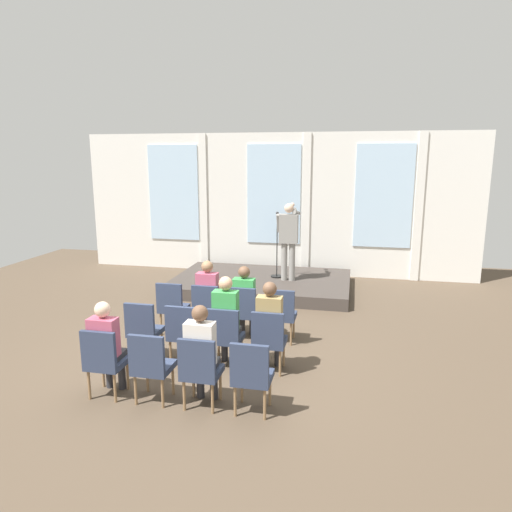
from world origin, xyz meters
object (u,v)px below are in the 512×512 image
(chair_r1_c0, at_px, (143,327))
(chair_r0_c1, at_px, (207,307))
(audience_r0_c1, at_px, (208,294))
(chair_r1_c1, at_px, (184,331))
(speaker, at_px, (288,236))
(audience_r1_c3, at_px, (270,322))
(chair_r0_c2, at_px, (244,309))
(chair_r1_c3, at_px, (269,338))
(mic_stand, at_px, (277,263))
(audience_r2_c2, at_px, (202,350))
(chair_r2_c3, at_px, (251,373))
(audience_r2_c0, at_px, (106,343))
(audience_r1_c2, at_px, (227,317))
(audience_r0_c2, at_px, (245,298))
(chair_r2_c2, at_px, (200,368))
(chair_r0_c0, at_px, (172,305))
(chair_r1_c2, at_px, (225,334))
(chair_r2_c0, at_px, (104,359))
(chair_r2_c1, at_px, (151,363))
(chair_r0_c3, at_px, (281,312))

(chair_r1_c0, bearing_deg, chair_r0_c1, 60.48)
(audience_r0_c1, xyz_separation_m, chair_r1_c1, (-0.00, -1.21, -0.21))
(speaker, xyz_separation_m, audience_r1_c3, (0.33, -4.13, -0.56))
(chair_r0_c2, height_order, chair_r1_c3, same)
(chair_r0_c1, height_order, chair_r1_c1, same)
(mic_stand, relative_size, chair_r1_c1, 1.65)
(audience_r2_c2, relative_size, chair_r2_c3, 1.40)
(speaker, distance_m, audience_r2_c0, 5.53)
(audience_r1_c2, xyz_separation_m, audience_r1_c3, (0.64, 0.00, -0.02))
(audience_r0_c2, bearing_deg, chair_r2_c2, -90.00)
(chair_r0_c2, height_order, audience_r1_c2, audience_r1_c2)
(chair_r0_c0, bearing_deg, chair_r0_c1, 0.00)
(chair_r1_c2, distance_m, audience_r2_c0, 1.67)
(chair_r1_c2, distance_m, chair_r2_c0, 1.71)
(chair_r1_c1, bearing_deg, audience_r1_c2, 6.94)
(chair_r2_c3, bearing_deg, chair_r1_c3, 90.00)
(audience_r0_c1, height_order, chair_r2_c0, audience_r0_c1)
(audience_r1_c2, bearing_deg, audience_r1_c3, 0.19)
(chair_r0_c0, xyz_separation_m, audience_r0_c1, (0.64, 0.08, 0.21))
(speaker, relative_size, chair_r1_c0, 1.89)
(chair_r0_c2, distance_m, chair_r1_c3, 1.30)
(mic_stand, relative_size, audience_r2_c2, 1.18)
(mic_stand, relative_size, chair_r1_c3, 1.65)
(audience_r0_c1, relative_size, audience_r2_c2, 1.02)
(speaker, height_order, chair_r0_c2, speaker)
(chair_r0_c2, xyz_separation_m, chair_r2_c0, (-1.28, -2.27, 0.00))
(audience_r0_c2, bearing_deg, chair_r1_c2, -90.00)
(audience_r0_c2, distance_m, chair_r2_c1, 2.44)
(chair_r2_c1, bearing_deg, chair_r1_c2, 60.48)
(audience_r1_c2, bearing_deg, chair_r1_c1, -173.06)
(chair_r0_c1, bearing_deg, audience_r0_c1, 90.00)
(chair_r1_c1, height_order, chair_r1_c3, same)
(speaker, distance_m, audience_r0_c2, 3.06)
(chair_r0_c0, distance_m, chair_r1_c3, 2.24)
(chair_r2_c2, bearing_deg, chair_r0_c2, 90.00)
(chair_r0_c2, xyz_separation_m, audience_r2_c0, (-1.28, -2.18, 0.18))
(audience_r1_c2, xyz_separation_m, chair_r2_c3, (0.64, -1.21, -0.23))
(speaker, height_order, chair_r2_c3, speaker)
(audience_r1_c2, height_order, chair_r2_c2, audience_r1_c2)
(mic_stand, relative_size, audience_r0_c1, 1.16)
(chair_r1_c0, bearing_deg, audience_r0_c2, 43.48)
(mic_stand, height_order, chair_r1_c1, mic_stand)
(chair_r1_c0, relative_size, chair_r2_c3, 1.00)
(mic_stand, height_order, chair_r2_c3, mic_stand)
(chair_r1_c3, bearing_deg, audience_r0_c1, 136.60)
(chair_r0_c3, relative_size, chair_r1_c3, 1.00)
(chair_r0_c0, xyz_separation_m, audience_r2_c0, (0.00, -2.18, 0.18))
(audience_r2_c2, bearing_deg, chair_r1_c2, 90.00)
(chair_r0_c3, bearing_deg, chair_r1_c3, -90.00)
(chair_r1_c0, xyz_separation_m, chair_r2_c0, (0.00, -1.13, 0.00))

